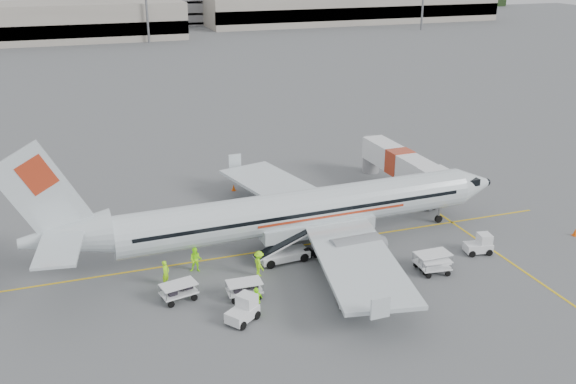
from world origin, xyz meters
name	(u,v)px	position (x,y,z in m)	size (l,w,h in m)	color
ground	(296,246)	(0.00, 0.00, 0.00)	(360.00, 360.00, 0.00)	#56595B
stripe_lead	(296,246)	(0.00, 0.00, 0.01)	(44.00, 0.20, 0.01)	yellow
stripe_cross	(512,263)	(14.00, -8.00, 0.01)	(0.20, 20.00, 0.01)	yellow
terminal_east	(349,5)	(70.00, 145.00, 5.00)	(90.00, 26.00, 10.00)	gray
treeline	(107,10)	(0.00, 175.00, 3.00)	(300.00, 3.00, 6.00)	black
aircraft	(301,184)	(0.36, -0.04, 5.12)	(37.16, 29.12, 10.24)	silver
jet_bridge	(399,170)	(13.44, 8.40, 1.96)	(2.80, 14.93, 3.92)	white
belt_loader	(284,244)	(-1.75, -2.00, 1.34)	(4.96, 1.86, 2.69)	white
tug_fore	(478,244)	(12.58, -5.69, 0.78)	(2.01, 1.15, 1.55)	white
tug_mid	(357,295)	(0.59, -9.78, 0.90)	(2.32, 1.33, 1.80)	white
tug_aft	(242,310)	(-6.84, -8.92, 0.82)	(2.13, 1.22, 1.64)	white
cart_loaded_a	(244,290)	(-5.93, -6.20, 0.60)	(2.30, 1.36, 1.20)	white
cart_loaded_b	(179,292)	(-10.08, -5.06, 0.61)	(2.32, 1.37, 1.21)	white
cart_empty_a	(432,261)	(7.91, -6.82, 0.66)	(2.52, 1.49, 1.31)	white
cart_empty_b	(435,267)	(7.77, -7.48, 0.55)	(2.11, 1.25, 1.10)	white
cone_nose	(575,232)	(21.87, -5.60, 0.32)	(0.40, 0.40, 0.65)	#F05105
cone_port	(234,187)	(-1.49, 13.44, 0.31)	(0.38, 0.38, 0.62)	#F05105
crew_a	(166,273)	(-10.56, -2.77, 0.92)	(0.67, 0.44, 1.84)	#94EE10
crew_b	(196,260)	(-8.21, -1.50, 0.93)	(0.90, 0.70, 1.85)	#94EE10
crew_c	(259,263)	(-4.12, -3.57, 0.94)	(1.22, 0.70, 1.88)	#94EE10
crew_d	(257,301)	(-5.74, -8.42, 0.94)	(1.11, 0.46, 1.89)	#94EE10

